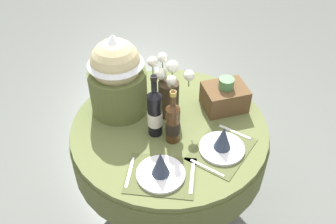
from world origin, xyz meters
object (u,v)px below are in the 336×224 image
(dining_table, at_px, (169,143))
(wine_bottle_left, at_px, (155,113))
(place_setting_left, at_px, (161,169))
(wine_bottle_centre, at_px, (173,122))
(place_setting_right, at_px, (222,144))
(flower_vase, at_px, (168,90))
(gift_tub_back_left, at_px, (116,72))
(woven_basket_side_right, at_px, (225,96))

(dining_table, distance_m, wine_bottle_left, 0.31)
(dining_table, bearing_deg, place_setting_left, -113.08)
(wine_bottle_left, bearing_deg, wine_bottle_centre, -45.61)
(place_setting_right, relative_size, flower_vase, 1.13)
(wine_bottle_centre, bearing_deg, dining_table, 82.97)
(dining_table, height_order, gift_tub_back_left, gift_tub_back_left)
(flower_vase, relative_size, gift_tub_back_left, 0.76)
(place_setting_left, height_order, wine_bottle_centre, wine_bottle_centre)
(dining_table, bearing_deg, flower_vase, 76.94)
(gift_tub_back_left, xyz_separation_m, woven_basket_side_right, (0.59, -0.16, -0.18))
(dining_table, xyz_separation_m, gift_tub_back_left, (-0.24, 0.23, 0.41))
(gift_tub_back_left, height_order, woven_basket_side_right, gift_tub_back_left)
(dining_table, xyz_separation_m, flower_vase, (0.02, 0.11, 0.31))
(flower_vase, bearing_deg, wine_bottle_left, -129.76)
(flower_vase, height_order, woven_basket_side_right, flower_vase)
(wine_bottle_left, bearing_deg, woven_basket_side_right, 12.85)
(wine_bottle_centre, xyz_separation_m, gift_tub_back_left, (-0.22, 0.34, 0.14))
(gift_tub_back_left, distance_m, woven_basket_side_right, 0.64)
(wine_bottle_centre, distance_m, woven_basket_side_right, 0.41)
(place_setting_left, xyz_separation_m, place_setting_right, (0.35, 0.08, 0.00))
(place_setting_right, bearing_deg, wine_bottle_left, 143.56)
(gift_tub_back_left, bearing_deg, wine_bottle_centre, -56.64)
(place_setting_right, relative_size, gift_tub_back_left, 0.86)
(wine_bottle_left, bearing_deg, gift_tub_back_left, 119.39)
(place_setting_right, xyz_separation_m, woven_basket_side_right, (0.15, 0.32, 0.03))
(wine_bottle_left, bearing_deg, place_setting_right, -36.44)
(place_setting_right, bearing_deg, flower_vase, 117.59)
(gift_tub_back_left, bearing_deg, flower_vase, -25.44)
(flower_vase, xyz_separation_m, wine_bottle_left, (-0.11, -0.14, -0.02))
(flower_vase, bearing_deg, gift_tub_back_left, 154.56)
(dining_table, height_order, woven_basket_side_right, woven_basket_side_right)
(wine_bottle_left, height_order, gift_tub_back_left, gift_tub_back_left)
(wine_bottle_centre, relative_size, gift_tub_back_left, 0.66)
(place_setting_right, relative_size, wine_bottle_left, 1.11)
(place_setting_left, height_order, woven_basket_side_right, woven_basket_side_right)
(woven_basket_side_right, bearing_deg, dining_table, -168.73)
(gift_tub_back_left, bearing_deg, place_setting_left, -80.40)
(flower_vase, height_order, wine_bottle_centre, flower_vase)
(place_setting_left, xyz_separation_m, gift_tub_back_left, (-0.09, 0.56, 0.21))
(place_setting_right, height_order, woven_basket_side_right, woven_basket_side_right)
(wine_bottle_centre, relative_size, woven_basket_side_right, 1.35)
(dining_table, bearing_deg, wine_bottle_centre, -97.03)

